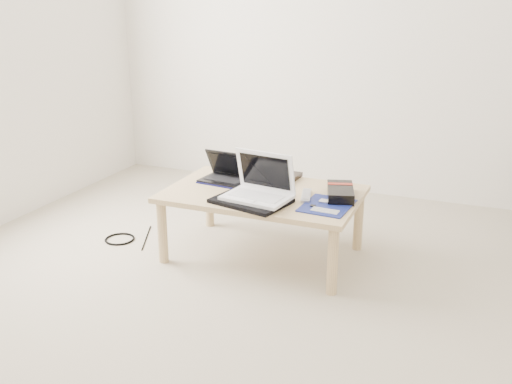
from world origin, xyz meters
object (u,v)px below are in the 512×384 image
at_px(netbook, 226,175).
at_px(white_laptop, 260,188).
at_px(gpu_box, 340,192).
at_px(coffee_table, 263,199).

distance_m(netbook, white_laptop, 0.40).
bearing_deg(gpu_box, white_laptop, -151.65).
distance_m(coffee_table, white_laptop, 0.20).
height_order(coffee_table, netbook, netbook).
xyz_separation_m(white_laptop, gpu_box, (0.40, 0.21, -0.04)).
bearing_deg(white_laptop, coffee_table, 104.46).
relative_size(white_laptop, gpu_box, 1.24).
bearing_deg(netbook, white_laptop, -37.40).
xyz_separation_m(coffee_table, netbook, (-0.28, 0.09, 0.09)).
bearing_deg(white_laptop, netbook, 142.60).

